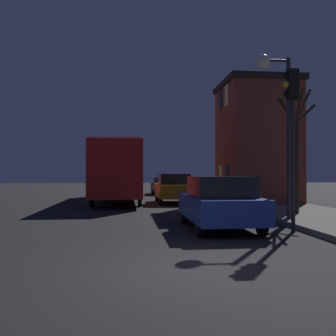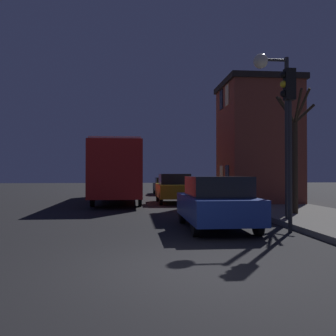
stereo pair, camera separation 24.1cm
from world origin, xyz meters
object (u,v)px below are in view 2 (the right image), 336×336
object	(u,v)px
streetlamp	(273,97)
bare_tree	(295,151)
bus	(119,168)
car_far_lane	(166,185)
traffic_light	(289,115)
car_mid_lane	(174,188)
car_near_lane	(216,202)

from	to	relation	value
streetlamp	bare_tree	xyz separation A→B (m)	(1.44, 1.57, -1.74)
streetlamp	bus	xyz separation A→B (m)	(-5.53, 10.96, -2.22)
bus	car_far_lane	bearing A→B (deg)	63.68
streetlamp	car_far_lane	bearing A→B (deg)	96.50
bare_tree	bus	distance (m)	11.71
traffic_light	bus	bearing A→B (deg)	112.66
car_far_lane	bus	bearing A→B (deg)	-116.32
car_mid_lane	car_far_lane	bearing A→B (deg)	87.97
bus	car_near_lane	xyz separation A→B (m)	(3.37, -11.90, -1.22)
streetlamp	car_far_lane	world-z (taller)	streetlamp
car_far_lane	car_near_lane	bearing A→B (deg)	-90.35
streetlamp	car_far_lane	xyz separation A→B (m)	(-2.05, 18.00, -3.53)
car_near_lane	streetlamp	bearing A→B (deg)	23.54
car_near_lane	bus	bearing A→B (deg)	105.78
streetlamp	bus	world-z (taller)	streetlamp
streetlamp	car_mid_lane	bearing A→B (deg)	104.73
bare_tree	bus	world-z (taller)	bare_tree
car_mid_lane	traffic_light	bearing A→B (deg)	-78.71
car_far_lane	bare_tree	bearing A→B (deg)	-77.99
streetlamp	car_mid_lane	size ratio (longest dim) A/B	1.39
streetlamp	bare_tree	size ratio (longest dim) A/B	1.19
traffic_light	streetlamp	bearing A→B (deg)	82.78
car_mid_lane	car_far_lane	size ratio (longest dim) A/B	0.96
streetlamp	traffic_light	xyz separation A→B (m)	(-0.22, -1.75, -0.90)
streetlamp	bus	distance (m)	12.48
bare_tree	car_far_lane	size ratio (longest dim) A/B	1.13
bare_tree	car_near_lane	world-z (taller)	bare_tree
streetlamp	car_near_lane	world-z (taller)	streetlamp
bus	car_near_lane	distance (m)	12.43
bus	bare_tree	bearing A→B (deg)	-53.40
car_mid_lane	bus	bearing A→B (deg)	148.29
traffic_light	car_near_lane	distance (m)	3.30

